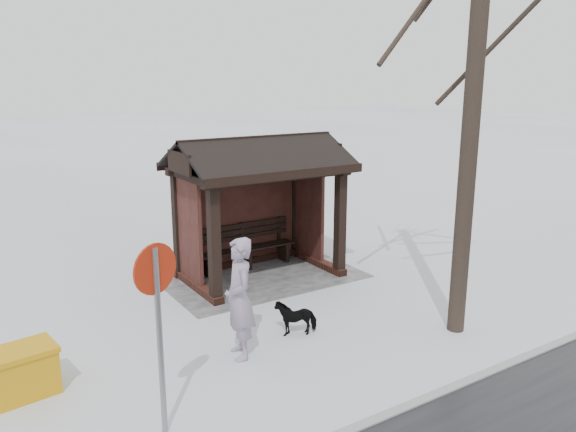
{
  "coord_description": "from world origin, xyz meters",
  "views": [
    {
      "loc": [
        5.81,
        10.21,
        4.23
      ],
      "look_at": [
        -0.22,
        0.8,
        1.5
      ],
      "focal_mm": 35.0,
      "sensor_mm": 36.0,
      "label": 1
    }
  ],
  "objects_px": {
    "pedestrian": "(239,299)",
    "grit_bin": "(22,372)",
    "bus_shelter": "(255,178)",
    "road_sign": "(157,299)",
    "dog": "(296,317)"
  },
  "relations": [
    {
      "from": "dog",
      "to": "grit_bin",
      "type": "distance_m",
      "value": 4.24
    },
    {
      "from": "bus_shelter",
      "to": "grit_bin",
      "type": "bearing_deg",
      "value": 26.72
    },
    {
      "from": "bus_shelter",
      "to": "pedestrian",
      "type": "height_order",
      "value": "bus_shelter"
    },
    {
      "from": "bus_shelter",
      "to": "dog",
      "type": "bearing_deg",
      "value": 72.99
    },
    {
      "from": "road_sign",
      "to": "bus_shelter",
      "type": "bearing_deg",
      "value": -151.88
    },
    {
      "from": "grit_bin",
      "to": "road_sign",
      "type": "xyz_separation_m",
      "value": [
        -1.34,
        1.81,
        1.38
      ]
    },
    {
      "from": "dog",
      "to": "grit_bin",
      "type": "xyz_separation_m",
      "value": [
        4.23,
        -0.38,
        0.06
      ]
    },
    {
      "from": "bus_shelter",
      "to": "pedestrian",
      "type": "relative_size",
      "value": 1.87
    },
    {
      "from": "bus_shelter",
      "to": "grit_bin",
      "type": "distance_m",
      "value": 6.03
    },
    {
      "from": "bus_shelter",
      "to": "road_sign",
      "type": "relative_size",
      "value": 1.49
    },
    {
      "from": "pedestrian",
      "to": "dog",
      "type": "bearing_deg",
      "value": 113.67
    },
    {
      "from": "dog",
      "to": "road_sign",
      "type": "distance_m",
      "value": 3.53
    },
    {
      "from": "dog",
      "to": "road_sign",
      "type": "relative_size",
      "value": 0.29
    },
    {
      "from": "pedestrian",
      "to": "grit_bin",
      "type": "height_order",
      "value": "pedestrian"
    },
    {
      "from": "bus_shelter",
      "to": "grit_bin",
      "type": "height_order",
      "value": "bus_shelter"
    }
  ]
}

